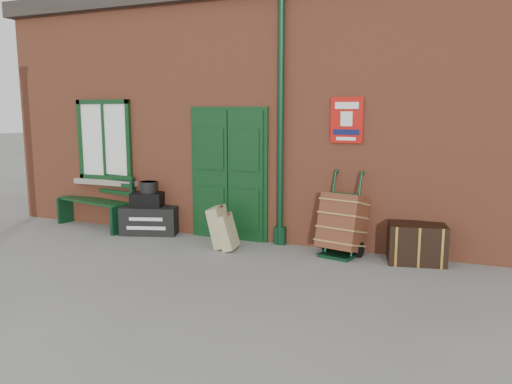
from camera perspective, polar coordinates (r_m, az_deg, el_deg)
The scene contains 10 objects.
ground at distance 7.33m, azimuth -5.97°, elevation -8.15°, with size 80.00×80.00×0.00m, color gray.
station_building at distance 10.20m, azimuth 3.39°, elevation 9.06°, with size 10.30×4.30×4.36m.
bench at distance 9.98m, azimuth -17.66°, elevation -0.80°, with size 1.77×0.89×1.05m.
houdini_trunk at distance 9.21m, azimuth -11.97°, elevation -3.12°, with size 0.99×0.55×0.50m, color black.
strongbox at distance 9.17m, azimuth -12.30°, elevation -0.82°, with size 0.55×0.40×0.25m, color black.
hatbox at distance 9.12m, azimuth -12.20°, elevation 0.56°, with size 0.30×0.30×0.20m, color black.
suitcase_back at distance 8.12m, azimuth -4.15°, elevation -3.97°, with size 0.19×0.46×0.65m, color tan.
suitcase_front at distance 7.96m, azimuth -3.32°, elevation -4.56°, with size 0.17×0.42×0.56m, color tan.
porter_trolley at distance 7.73m, azimuth 9.81°, elevation -3.59°, with size 0.74×0.78×1.26m.
dark_trunk at distance 7.63m, azimuth 17.88°, elevation -5.61°, with size 0.80×0.52×0.58m, color black.
Camera 1 is at (3.40, -6.13, 2.18)m, focal length 35.00 mm.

